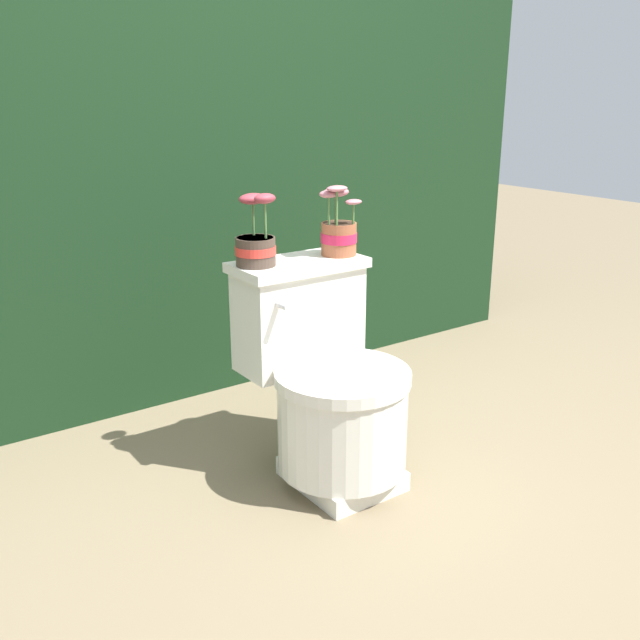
% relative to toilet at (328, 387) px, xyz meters
% --- Properties ---
extents(ground_plane, '(12.00, 12.00, 0.00)m').
position_rel_toilet_xyz_m(ground_plane, '(0.02, -0.03, -0.30)').
color(ground_plane, '#75664C').
extents(hedge_backdrop, '(3.21, 0.93, 1.56)m').
position_rel_toilet_xyz_m(hedge_backdrop, '(0.02, 1.25, 0.48)').
color(hedge_backdrop, black).
rests_on(hedge_backdrop, ground).
extents(toilet, '(0.41, 0.54, 0.67)m').
position_rel_toilet_xyz_m(toilet, '(0.00, 0.00, 0.00)').
color(toilet, silver).
rests_on(toilet, ground).
extents(potted_plant_left, '(0.12, 0.13, 0.22)m').
position_rel_toilet_xyz_m(potted_plant_left, '(-0.14, 0.17, 0.44)').
color(potted_plant_left, '#47382D').
rests_on(potted_plant_left, toilet).
extents(potted_plant_midleft, '(0.13, 0.12, 0.23)m').
position_rel_toilet_xyz_m(potted_plant_midleft, '(0.14, 0.14, 0.45)').
color(potted_plant_midleft, '#9E5638').
rests_on(potted_plant_midleft, toilet).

